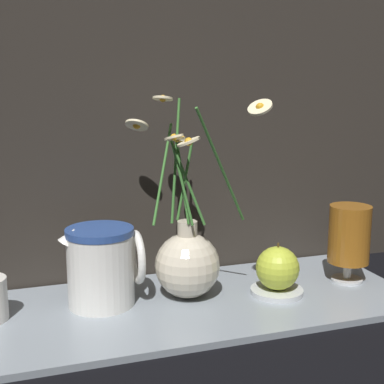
% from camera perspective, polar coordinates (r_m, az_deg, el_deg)
% --- Properties ---
extents(ground_plane, '(6.00, 6.00, 0.00)m').
position_cam_1_polar(ground_plane, '(1.02, -0.03, -12.19)').
color(ground_plane, black).
extents(shelf, '(0.83, 0.33, 0.01)m').
position_cam_1_polar(shelf, '(1.02, -0.03, -11.88)').
color(shelf, gray).
rests_on(shelf, ground_plane).
extents(backdrop_wall, '(1.33, 0.02, 1.10)m').
position_cam_1_polar(backdrop_wall, '(1.12, -3.08, 18.67)').
color(backdrop_wall, '#2D2823').
rests_on(backdrop_wall, ground_plane).
extents(vase_with_flowers, '(0.22, 0.24, 0.38)m').
position_cam_1_polar(vase_with_flowers, '(1.01, -0.43, -7.16)').
color(vase_with_flowers, beige).
rests_on(vase_with_flowers, shelf).
extents(ceramic_pitcher, '(0.15, 0.12, 0.16)m').
position_cam_1_polar(ceramic_pitcher, '(0.99, -9.55, -7.50)').
color(ceramic_pitcher, white).
rests_on(ceramic_pitcher, shelf).
extents(tea_glass, '(0.08, 0.08, 0.16)m').
position_cam_1_polar(tea_glass, '(1.13, 16.52, -4.55)').
color(tea_glass, silver).
rests_on(tea_glass, shelf).
extents(saucer_plate, '(0.10, 0.10, 0.01)m').
position_cam_1_polar(saucer_plate, '(1.06, 9.03, -10.40)').
color(saucer_plate, silver).
rests_on(saucer_plate, shelf).
extents(orange_fruit, '(0.08, 0.08, 0.09)m').
position_cam_1_polar(orange_fruit, '(1.04, 9.11, -8.02)').
color(orange_fruit, '#B7C638').
rests_on(orange_fruit, saucer_plate).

